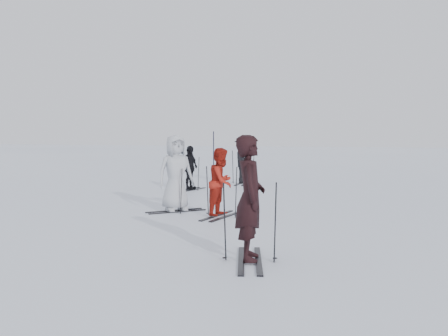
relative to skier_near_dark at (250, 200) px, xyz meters
name	(u,v)px	position (x,y,z in m)	size (l,w,h in m)	color
ground	(213,209)	(-2.24, 4.87, -0.96)	(120.00, 120.00, 0.00)	silver
skier_near_dark	(250,200)	(0.00, 0.00, 0.00)	(0.70, 0.46, 1.91)	black
skier_red	(222,183)	(-1.66, 3.81, -0.16)	(0.77, 0.60, 1.59)	#9D1C11
skier_grey	(176,174)	(-2.98, 4.19, -0.01)	(0.93, 0.60, 1.89)	#B0B5BA
skier_uphill_left	(190,168)	(-4.37, 8.75, -0.20)	(0.88, 0.37, 1.51)	black
skier_uphill_far	(243,160)	(-3.16, 11.37, -0.03)	(1.20, 0.69, 1.85)	black
skis_near_dark	(250,221)	(0.00, 0.00, -0.33)	(0.91, 1.73, 1.26)	black
skis_red	(222,191)	(-1.66, 3.81, -0.34)	(0.89, 1.69, 1.23)	black
skis_grey	(176,189)	(-2.98, 4.19, -0.38)	(0.83, 1.56, 1.14)	black
skis_uphill_left	(190,173)	(-4.37, 8.75, -0.36)	(0.86, 1.63, 1.19)	black
skis_uphill_far	(243,167)	(-3.16, 11.37, -0.29)	(0.97, 1.84, 1.34)	black
piste_marker	(214,153)	(-5.68, 15.31, 0.07)	(0.05, 0.05, 2.06)	black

